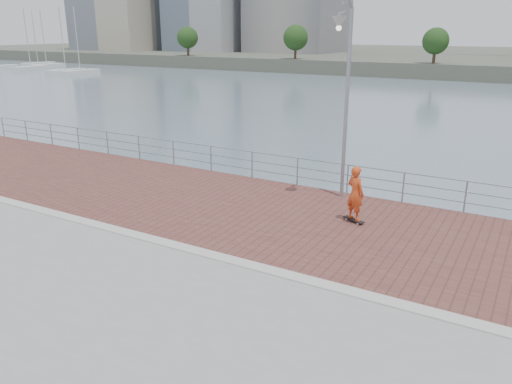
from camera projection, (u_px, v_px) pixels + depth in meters
The scene contains 8 objects.
water at pixel (220, 323), 13.99m from camera, with size 400.00×400.00×0.00m, color slate.
brick_lane at pixel (280, 216), 16.33m from camera, with size 40.00×6.80×0.02m, color brown.
curb at pixel (219, 257), 13.36m from camera, with size 40.00×0.40×0.06m, color #B7B5AD.
guardrail at pixel (322, 172), 18.91m from camera, with size 39.06×0.06×1.13m.
street_lamp at pixel (344, 67), 16.39m from camera, with size 0.48×1.39×6.57m.
skateboard at pixel (354, 220), 15.81m from camera, with size 0.78×0.50×0.09m.
skateboarder at pixel (355, 193), 15.53m from camera, with size 0.64×0.42×1.74m, color #D5481C.
marina at pixel (42, 67), 100.62m from camera, with size 27.44×18.15×11.63m.
Camera 1 is at (6.96, -10.01, 5.85)m, focal length 35.00 mm.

